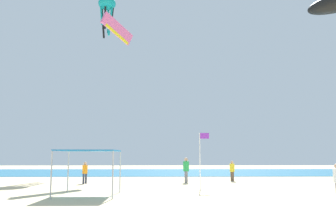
# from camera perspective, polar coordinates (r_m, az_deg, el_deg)

# --- Properties ---
(ground) EXTENTS (110.00, 110.00, 0.10)m
(ground) POSITION_cam_1_polar(r_m,az_deg,el_deg) (18.49, 6.24, -13.72)
(ground) COLOR beige
(ocean_strip) EXTENTS (110.00, 19.07, 0.03)m
(ocean_strip) POSITION_cam_1_polar(r_m,az_deg,el_deg) (43.63, 1.85, -9.92)
(ocean_strip) COLOR #1E6B93
(ocean_strip) RESTS_ON ground
(canopy_tent) EXTENTS (2.99, 3.08, 2.34)m
(canopy_tent) POSITION_cam_1_polar(r_m,az_deg,el_deg) (18.60, -12.94, -6.53)
(canopy_tent) COLOR #B2B2B7
(canopy_tent) RESTS_ON ground
(person_leftmost) EXTENTS (0.39, 0.43, 1.64)m
(person_leftmost) POSITION_cam_1_polar(r_m,az_deg,el_deg) (28.79, 10.59, -9.29)
(person_leftmost) COLOR brown
(person_leftmost) RESTS_ON ground
(person_central) EXTENTS (0.38, 0.39, 1.59)m
(person_central) POSITION_cam_1_polar(r_m,az_deg,el_deg) (26.52, -13.61, -9.46)
(person_central) COLOR #33384C
(person_central) RESTS_ON ground
(person_rightmost) EXTENTS (0.45, 0.49, 1.90)m
(person_rightmost) POSITION_cam_1_polar(r_m,az_deg,el_deg) (26.71, 3.02, -9.25)
(person_rightmost) COLOR slate
(person_rightmost) RESTS_ON ground
(banner_flag) EXTENTS (0.61, 0.06, 3.43)m
(banner_flag) POSITION_cam_1_polar(r_m,az_deg,el_deg) (21.21, 5.50, -7.12)
(banner_flag) COLOR silver
(banner_flag) RESTS_ON ground
(kite_octopus_teal) EXTENTS (2.95, 2.95, 5.33)m
(kite_octopus_teal) POSITION_cam_1_polar(r_m,az_deg,el_deg) (47.50, -10.08, 16.99)
(kite_octopus_teal) COLOR teal
(kite_parafoil_pink) EXTENTS (2.87, 3.15, 2.45)m
(kite_parafoil_pink) POSITION_cam_1_polar(r_m,az_deg,el_deg) (34.92, -8.41, 13.39)
(kite_parafoil_pink) COLOR pink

